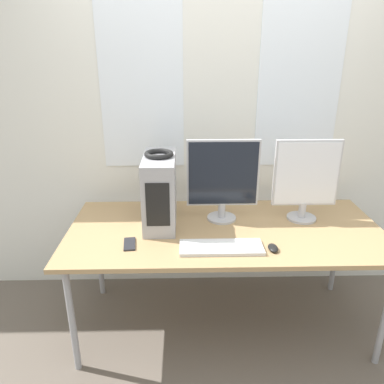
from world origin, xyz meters
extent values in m
plane|color=#665B51|center=(0.00, 0.00, 0.00)|extent=(14.00, 14.00, 0.00)
cube|color=silver|center=(0.00, 1.04, 1.35)|extent=(8.00, 0.06, 2.70)
cube|color=white|center=(-0.55, 1.01, 1.63)|extent=(0.58, 0.01, 1.25)
cube|color=white|center=(0.55, 1.01, 1.63)|extent=(0.58, 0.01, 1.25)
cube|color=tan|center=(0.00, 0.46, 0.73)|extent=(1.99, 0.91, 0.03)
cylinder|color=#99999E|center=(-0.92, 0.08, 0.36)|extent=(0.04, 0.04, 0.72)
cylinder|color=#99999E|center=(-0.92, 0.83, 0.36)|extent=(0.04, 0.04, 0.72)
cylinder|color=#99999E|center=(0.92, 0.83, 0.36)|extent=(0.04, 0.04, 0.72)
cube|color=#9E9EA3|center=(-0.41, 0.55, 0.97)|extent=(0.20, 0.47, 0.45)
cube|color=black|center=(-0.41, 0.32, 0.97)|extent=(0.14, 0.00, 0.27)
torus|color=black|center=(-0.41, 0.55, 1.21)|extent=(0.18, 0.18, 0.03)
cylinder|color=#B7B7BC|center=(-0.01, 0.59, 0.76)|extent=(0.19, 0.19, 0.02)
cylinder|color=#B7B7BC|center=(-0.01, 0.59, 0.81)|extent=(0.05, 0.05, 0.10)
cube|color=#B7B7BC|center=(-0.01, 0.59, 1.07)|extent=(0.46, 0.03, 0.44)
cube|color=black|center=(-0.01, 0.58, 1.07)|extent=(0.44, 0.00, 0.41)
cylinder|color=#B7B7BC|center=(0.53, 0.58, 0.76)|extent=(0.19, 0.19, 0.02)
cylinder|color=#B7B7BC|center=(0.53, 0.58, 0.81)|extent=(0.05, 0.05, 0.10)
cube|color=#B7B7BC|center=(0.53, 0.58, 1.07)|extent=(0.42, 0.03, 0.44)
cube|color=white|center=(0.53, 0.57, 1.07)|extent=(0.40, 0.00, 0.41)
cube|color=silver|center=(-0.05, 0.20, 0.76)|extent=(0.48, 0.18, 0.02)
cube|color=white|center=(-0.05, 0.20, 0.77)|extent=(0.44, 0.15, 0.00)
ellipsoid|color=black|center=(0.24, 0.18, 0.76)|extent=(0.06, 0.10, 0.03)
cube|color=#232328|center=(-0.58, 0.26, 0.75)|extent=(0.08, 0.16, 0.01)
camera|label=1|loc=(-0.26, -1.68, 1.83)|focal=35.00mm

